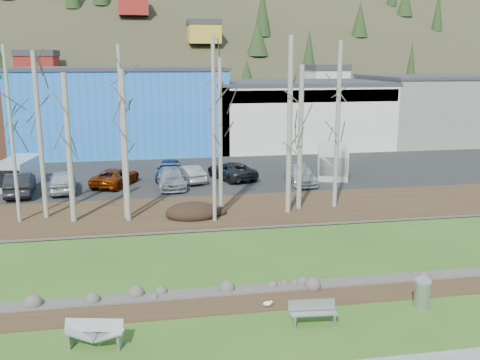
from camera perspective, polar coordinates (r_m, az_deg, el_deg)
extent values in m
plane|color=#2F541B|center=(19.21, 2.79, -15.51)|extent=(200.00, 200.00, 0.00)
cube|color=#382616|center=(21.04, 1.49, -12.81)|extent=(80.00, 1.80, 0.03)
cube|color=#382616|center=(32.49, -2.91, -3.34)|extent=(80.00, 7.00, 0.15)
cube|color=black|center=(42.62, -4.70, 0.53)|extent=(80.00, 14.00, 0.14)
cube|color=blue|center=(55.74, -12.38, 7.27)|extent=(20.00, 12.00, 8.00)
cube|color=#333338|center=(55.52, -12.59, 11.54)|extent=(20.40, 12.24, 0.30)
cube|color=silver|center=(57.99, 5.85, 6.96)|extent=(18.00, 12.00, 6.50)
cube|color=#333338|center=(57.74, 5.92, 10.32)|extent=(18.36, 12.24, 0.30)
cube|color=navy|center=(52.16, 7.69, 8.86)|extent=(17.64, 0.20, 1.20)
cube|color=slate|center=(64.21, 19.83, 7.06)|extent=(14.00, 12.00, 7.00)
cube|color=#333338|center=(64.00, 20.08, 10.31)|extent=(14.28, 12.24, 0.30)
cube|color=#A5A8AA|center=(19.40, 5.77, -14.59)|extent=(0.12, 0.51, 0.41)
cube|color=#A5A8AA|center=(19.70, 9.87, -14.28)|extent=(0.12, 0.51, 0.41)
cube|color=#A5A8AA|center=(19.51, 7.64, -13.02)|extent=(1.67, 0.25, 0.37)
cube|color=#A5A8AA|center=(19.44, 7.86, -13.88)|extent=(1.70, 0.60, 0.05)
cube|color=#A5A8AA|center=(18.87, -17.54, -15.89)|extent=(0.20, 0.59, 0.47)
cube|color=#A5A8AA|center=(18.43, -12.65, -16.32)|extent=(0.20, 0.59, 0.47)
cube|color=#A5A8AA|center=(18.65, -15.29, -14.69)|extent=(1.92, 0.60, 0.41)
cube|color=#AAADB0|center=(18.68, -16.62, -15.47)|extent=(1.02, 0.71, 0.35)
cube|color=#AAADB0|center=(18.42, -13.68, -15.72)|extent=(1.02, 0.71, 0.35)
cylinder|color=#A5A8AA|center=(21.57, 18.86, -11.44)|extent=(0.71, 0.71, 1.00)
cylinder|color=gold|center=(20.58, 2.88, -13.34)|extent=(0.01, 0.01, 0.09)
cylinder|color=gold|center=(20.63, 2.84, -13.27)|extent=(0.01, 0.01, 0.09)
ellipsoid|color=white|center=(20.56, 2.94, -13.03)|extent=(0.33, 0.19, 0.19)
cube|color=gray|center=(20.55, 2.94, -12.94)|extent=(0.23, 0.15, 0.02)
sphere|color=white|center=(20.51, 3.35, -12.84)|extent=(0.10, 0.10, 0.10)
cone|color=gold|center=(20.51, 3.54, -12.85)|extent=(0.06, 0.04, 0.03)
ellipsoid|color=black|center=(31.14, -5.06, -3.36)|extent=(3.17, 2.24, 0.62)
cylinder|color=#A5A196|center=(32.03, -20.56, 4.37)|extent=(0.27, 0.27, 9.40)
cylinder|color=#A5A196|center=(31.68, -23.17, 4.32)|extent=(0.20, 0.20, 9.69)
cylinder|color=#A5A196|center=(30.78, -17.78, 3.16)|extent=(0.31, 0.31, 8.24)
cylinder|color=#A5A196|center=(30.60, -12.43, 4.83)|extent=(0.21, 0.21, 9.73)
cylinder|color=#A5A196|center=(30.17, -12.14, 3.47)|extent=(0.25, 0.25, 8.42)
cylinder|color=#A5A196|center=(31.50, -2.10, 4.73)|extent=(0.23, 0.23, 9.06)
cylinder|color=#A5A196|center=(29.29, -2.81, 5.19)|extent=(0.21, 0.21, 10.16)
cylinder|color=#A5A196|center=(31.12, 5.31, 5.69)|extent=(0.30, 0.30, 10.25)
cylinder|color=#A5A196|center=(32.12, 6.45, 4.42)|extent=(0.29, 0.29, 8.63)
cylinder|color=#A5A196|center=(32.80, 10.36, 5.70)|extent=(0.27, 0.27, 10.02)
imported|color=silver|center=(38.74, -18.43, -0.09)|extent=(2.32, 4.61, 1.51)
imported|color=black|center=(38.80, -22.42, -0.37)|extent=(2.08, 4.78, 1.53)
imported|color=#812C05|center=(39.58, -13.14, 0.33)|extent=(3.79, 5.04, 1.27)
imported|color=#A6A9AE|center=(38.38, -7.35, 0.23)|extent=(2.00, 4.70, 1.35)
imported|color=#18274A|center=(41.08, -7.60, 1.13)|extent=(2.35, 4.45, 1.44)
imported|color=#A5A5A7|center=(39.86, -5.52, 0.69)|extent=(2.47, 4.08, 1.27)
imported|color=black|center=(40.68, -0.99, 1.02)|extent=(3.65, 5.12, 1.30)
imported|color=#BCBCBE|center=(39.50, 6.48, 0.57)|extent=(1.99, 4.50, 1.28)
imported|color=black|center=(40.70, -0.82, 1.03)|extent=(3.65, 5.12, 1.30)
cube|color=white|center=(42.63, 9.80, 2.07)|extent=(3.69, 5.69, 2.31)
cube|color=black|center=(40.58, 9.91, 1.53)|extent=(2.32, 1.68, 1.43)
cube|color=silver|center=(41.49, -22.46, 0.76)|extent=(2.58, 4.81, 2.00)
cube|color=black|center=(39.85, -23.37, 0.22)|extent=(1.93, 1.22, 1.24)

